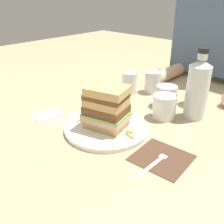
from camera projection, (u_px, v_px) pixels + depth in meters
name	position (u px, v px, depth m)	size (l,w,h in m)	color
ground_plane	(108.00, 130.00, 0.78)	(3.00, 3.00, 0.00)	tan
main_plate	(106.00, 128.00, 0.78)	(0.26, 0.26, 0.01)	white
sandwich	(105.00, 108.00, 0.75)	(0.15, 0.13, 0.13)	tan
carrot_shred_0	(79.00, 121.00, 0.81)	(0.00, 0.00, 0.03)	orange
carrot_shred_1	(91.00, 118.00, 0.83)	(0.00, 0.00, 0.02)	orange
carrot_shred_2	(89.00, 120.00, 0.82)	(0.00, 0.00, 0.03)	orange
carrot_shred_3	(80.00, 120.00, 0.82)	(0.00, 0.00, 0.03)	orange
carrot_shred_4	(86.00, 120.00, 0.82)	(0.00, 0.00, 0.03)	orange
carrot_shred_5	(87.00, 119.00, 0.82)	(0.00, 0.00, 0.02)	orange
carrot_shred_6	(131.00, 133.00, 0.74)	(0.00, 0.00, 0.02)	orange
carrot_shred_7	(129.00, 135.00, 0.73)	(0.00, 0.00, 0.02)	orange
carrot_shred_8	(120.00, 133.00, 0.74)	(0.00, 0.00, 0.02)	orange
carrot_shred_9	(126.00, 133.00, 0.74)	(0.00, 0.00, 0.02)	orange
carrot_shred_10	(132.00, 129.00, 0.76)	(0.00, 0.00, 0.03)	orange
carrot_shred_11	(135.00, 134.00, 0.74)	(0.00, 0.00, 0.03)	orange
carrot_shred_12	(128.00, 132.00, 0.75)	(0.00, 0.00, 0.03)	orange
carrot_shred_13	(130.00, 132.00, 0.75)	(0.00, 0.00, 0.02)	orange
carrot_shred_14	(131.00, 136.00, 0.73)	(0.00, 0.00, 0.03)	orange
napkin_dark	(162.00, 158.00, 0.65)	(0.14, 0.13, 0.00)	#4C3323
fork	(157.00, 160.00, 0.64)	(0.02, 0.17, 0.00)	silver
knife	(69.00, 116.00, 0.87)	(0.04, 0.20, 0.00)	silver
juice_glass	(164.00, 107.00, 0.85)	(0.08, 0.08, 0.08)	white
water_bottle	(198.00, 88.00, 0.82)	(0.07, 0.07, 0.24)	silver
empty_tumbler_0	(166.00, 96.00, 0.93)	(0.08, 0.08, 0.08)	silver
empty_tumbler_1	(129.00, 83.00, 1.05)	(0.06, 0.06, 0.09)	silver
empty_tumbler_2	(195.00, 94.00, 0.94)	(0.07, 0.07, 0.08)	silver
empty_tumbler_3	(153.00, 82.00, 1.06)	(0.07, 0.07, 0.09)	silver
napkin_pink	(47.00, 114.00, 0.88)	(0.08, 0.10, 0.00)	pink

